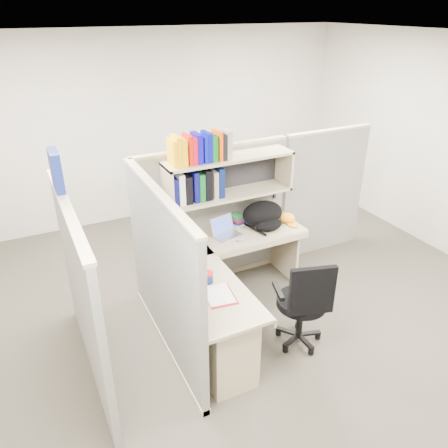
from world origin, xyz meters
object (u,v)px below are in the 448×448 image
desk (227,312)px  backpack (265,216)px  laptop (227,228)px  snack_canister (207,277)px  task_chair (302,316)px

desk → backpack: 1.29m
laptop → snack_canister: bearing=-139.4°
desk → snack_canister: size_ratio=16.75×
laptop → backpack: backpack is taller
desk → backpack: backpack is taller
desk → snack_canister: 0.39m
backpack → snack_canister: bearing=-140.5°
backpack → task_chair: bearing=-97.1°
task_chair → laptop: bearing=102.4°
laptop → task_chair: size_ratio=0.29×
snack_canister → task_chair: task_chair is taller
laptop → snack_canister: laptop is taller
backpack → task_chair: size_ratio=0.48×
backpack → snack_canister: (-1.02, -0.70, -0.09)m
backpack → snack_canister: size_ratio=4.56×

